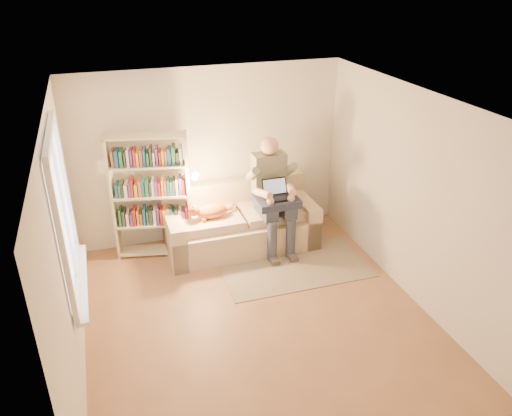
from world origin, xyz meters
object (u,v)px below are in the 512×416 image
object	(u,v)px
sofa	(240,225)
bookshelf	(151,190)
cat	(206,212)
laptop	(282,192)
person	(272,189)

from	to	relation	value
sofa	bookshelf	size ratio (longest dim) A/B	1.20
sofa	bookshelf	world-z (taller)	bookshelf
cat	laptop	distance (m)	1.10
sofa	cat	bearing A→B (deg)	-165.19
sofa	cat	world-z (taller)	sofa
bookshelf	sofa	bearing A→B (deg)	5.03
cat	bookshelf	size ratio (longest dim) A/B	0.38
bookshelf	person	bearing A→B (deg)	1.41
person	laptop	xyz separation A→B (m)	(0.08, -0.17, 0.01)
cat	bookshelf	world-z (taller)	bookshelf
cat	person	bearing A→B (deg)	-1.37
laptop	bookshelf	distance (m)	1.83
laptop	person	bearing A→B (deg)	116.13
person	laptop	distance (m)	0.18
laptop	bookshelf	size ratio (longest dim) A/B	0.20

